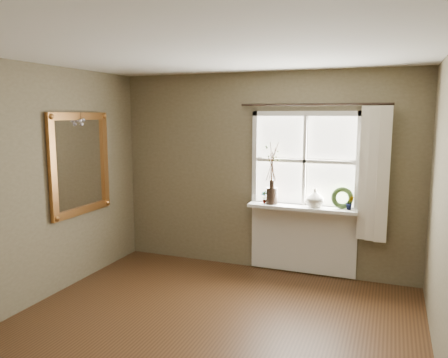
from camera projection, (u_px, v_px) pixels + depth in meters
floor at (190, 350)px, 3.85m from camera, size 4.50×4.50×0.00m
ceiling at (186, 46)px, 3.46m from camera, size 4.50×4.50×0.00m
wall_back at (264, 172)px, 5.78m from camera, size 4.00×0.10×2.60m
wall_left at (4, 191)px, 4.39m from camera, size 0.10×4.50×2.60m
window_frame at (305, 161)px, 5.49m from camera, size 1.36×0.06×1.24m
window_sill at (302, 208)px, 5.47m from camera, size 1.36×0.26×0.04m
window_apron at (302, 239)px, 5.64m from camera, size 1.36×0.04×0.88m
dark_jug at (272, 196)px, 5.60m from camera, size 0.15×0.15×0.21m
cream_vase at (315, 198)px, 5.40m from camera, size 0.29×0.29×0.23m
wreath at (342, 200)px, 5.32m from camera, size 0.29×0.19×0.28m
potted_plant_left at (264, 197)px, 5.63m from camera, size 0.10×0.07×0.16m
potted_plant_right at (350, 203)px, 5.25m from camera, size 0.12×0.10×0.18m
curtain at (374, 174)px, 5.12m from camera, size 0.36×0.12×1.59m
curtain_rod at (313, 104)px, 5.30m from camera, size 1.84×0.03×0.03m
gilt_mirror at (80, 163)px, 5.30m from camera, size 0.10×1.04×1.24m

